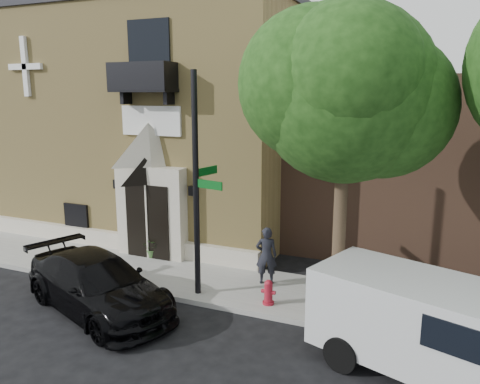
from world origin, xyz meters
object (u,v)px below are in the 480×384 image
object	(u,v)px
cargo_van	(449,332)
street_sign	(197,186)
black_sedan	(98,284)
fire_hydrant	(268,292)
dumpster	(461,316)
pedestrian_near	(266,255)

from	to	relation	value
cargo_van	street_sign	distance (m)	7.11
black_sedan	fire_hydrant	world-z (taller)	black_sedan
fire_hydrant	dumpster	xyz separation A→B (m)	(4.77, 0.01, 0.24)
fire_hydrant	cargo_van	bearing A→B (deg)	-22.33
fire_hydrant	pedestrian_near	xyz separation A→B (m)	(-0.55, 1.34, 0.54)
street_sign	fire_hydrant	bearing A→B (deg)	14.97
dumpster	fire_hydrant	bearing A→B (deg)	-178.26
black_sedan	street_sign	distance (m)	3.78
street_sign	pedestrian_near	size ratio (longest dim) A/B	3.56
black_sedan	dumpster	world-z (taller)	black_sedan
cargo_van	fire_hydrant	xyz separation A→B (m)	(-4.45, 1.83, -0.67)
black_sedan	fire_hydrant	xyz separation A→B (m)	(4.23, 1.87, -0.27)
black_sedan	fire_hydrant	distance (m)	4.64
dumpster	street_sign	bearing A→B (deg)	-177.66
pedestrian_near	street_sign	bearing A→B (deg)	22.88
black_sedan	street_sign	bearing A→B (deg)	-28.85
dumpster	pedestrian_near	xyz separation A→B (m)	(-5.32, 1.33, 0.30)
fire_hydrant	pedestrian_near	distance (m)	1.55
dumpster	pedestrian_near	bearing A→B (deg)	167.57
dumpster	cargo_van	bearing A→B (deg)	-98.14
dumpster	pedestrian_near	world-z (taller)	pedestrian_near
black_sedan	dumpster	bearing A→B (deg)	-57.20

